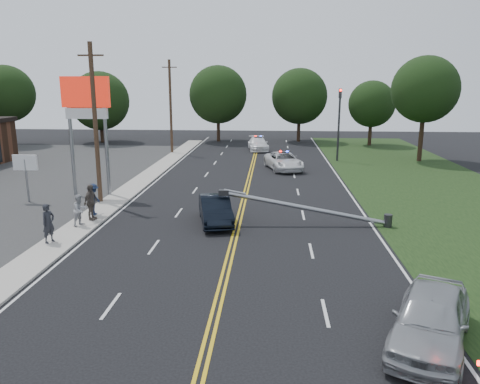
# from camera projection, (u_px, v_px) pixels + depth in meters

# --- Properties ---
(ground) EXTENTS (120.00, 120.00, 0.00)m
(ground) POSITION_uv_depth(u_px,v_px,m) (223.00, 285.00, 17.97)
(ground) COLOR black
(ground) RESTS_ON ground
(sidewalk) EXTENTS (1.80, 70.00, 0.12)m
(sidewalk) POSITION_uv_depth(u_px,v_px,m) (102.00, 210.00, 28.24)
(sidewalk) COLOR #AAA59A
(sidewalk) RESTS_ON ground
(grass_verge) EXTENTS (12.00, 80.00, 0.01)m
(grass_verge) POSITION_uv_depth(u_px,v_px,m) (475.00, 218.00, 26.78)
(grass_verge) COLOR black
(grass_verge) RESTS_ON ground
(centerline_yellow) EXTENTS (0.36, 80.00, 0.00)m
(centerline_yellow) POSITION_uv_depth(u_px,v_px,m) (240.00, 214.00, 27.68)
(centerline_yellow) COLOR gold
(centerline_yellow) RESTS_ON ground
(pylon_sign) EXTENTS (3.20, 0.35, 8.00)m
(pylon_sign) POSITION_uv_depth(u_px,v_px,m) (86.00, 107.00, 30.91)
(pylon_sign) COLOR gray
(pylon_sign) RESTS_ON ground
(small_sign) EXTENTS (1.60, 0.14, 3.10)m
(small_sign) POSITION_uv_depth(u_px,v_px,m) (25.00, 167.00, 30.04)
(small_sign) COLOR gray
(small_sign) RESTS_ON ground
(traffic_signal) EXTENTS (0.28, 0.41, 7.05)m
(traffic_signal) POSITION_uv_depth(u_px,v_px,m) (339.00, 118.00, 45.60)
(traffic_signal) COLOR #2D2D30
(traffic_signal) RESTS_ON ground
(fallen_streetlight) EXTENTS (9.36, 0.44, 1.91)m
(fallen_streetlight) POSITION_uv_depth(u_px,v_px,m) (315.00, 209.00, 25.25)
(fallen_streetlight) COLOR #2D2D30
(fallen_streetlight) RESTS_ON ground
(utility_pole_mid) EXTENTS (1.60, 0.28, 10.00)m
(utility_pole_mid) POSITION_uv_depth(u_px,v_px,m) (95.00, 124.00, 29.09)
(utility_pole_mid) COLOR #382619
(utility_pole_mid) RESTS_ON ground
(utility_pole_far) EXTENTS (1.60, 0.28, 10.00)m
(utility_pole_far) POSITION_uv_depth(u_px,v_px,m) (171.00, 107.00, 50.46)
(utility_pole_far) COLOR #382619
(utility_pole_far) RESTS_ON ground
(tree_4) EXTENTS (6.90, 6.90, 9.75)m
(tree_4) POSITION_uv_depth(u_px,v_px,m) (6.00, 94.00, 57.12)
(tree_4) COLOR black
(tree_4) RESTS_ON ground
(tree_5) EXTENTS (7.47, 7.47, 9.07)m
(tree_5) POSITION_uv_depth(u_px,v_px,m) (100.00, 101.00, 60.04)
(tree_5) COLOR black
(tree_5) RESTS_ON ground
(tree_6) EXTENTS (7.50, 7.50, 9.85)m
(tree_6) POSITION_uv_depth(u_px,v_px,m) (218.00, 95.00, 60.95)
(tree_6) COLOR black
(tree_6) RESTS_ON ground
(tree_7) EXTENTS (7.22, 7.22, 9.49)m
(tree_7) POSITION_uv_depth(u_px,v_px,m) (300.00, 96.00, 60.86)
(tree_7) COLOR black
(tree_7) RESTS_ON ground
(tree_8) EXTENTS (5.67, 5.67, 7.91)m
(tree_8) POSITION_uv_depth(u_px,v_px,m) (372.00, 104.00, 57.22)
(tree_8) COLOR black
(tree_8) RESTS_ON ground
(tree_9) EXTENTS (6.38, 6.38, 10.17)m
(tree_9) POSITION_uv_depth(u_px,v_px,m) (425.00, 90.00, 44.94)
(tree_9) COLOR black
(tree_9) RESTS_ON ground
(crashed_sedan) EXTENTS (2.54, 4.79, 1.50)m
(crashed_sedan) POSITION_uv_depth(u_px,v_px,m) (215.00, 210.00, 25.77)
(crashed_sedan) COLOR black
(crashed_sedan) RESTS_ON ground
(waiting_sedan) EXTENTS (3.89, 5.40, 1.71)m
(waiting_sedan) POSITION_uv_depth(u_px,v_px,m) (431.00, 318.00, 13.67)
(waiting_sedan) COLOR #999CA1
(waiting_sedan) RESTS_ON ground
(emergency_a) EXTENTS (3.83, 5.99, 1.54)m
(emergency_a) POSITION_uv_depth(u_px,v_px,m) (284.00, 161.00, 41.73)
(emergency_a) COLOR silver
(emergency_a) RESTS_ON ground
(emergency_b) EXTENTS (2.71, 5.36, 1.49)m
(emergency_b) POSITION_uv_depth(u_px,v_px,m) (258.00, 144.00, 53.72)
(emergency_b) COLOR white
(emergency_b) RESTS_ON ground
(bystander_a) EXTENTS (0.69, 0.82, 1.90)m
(bystander_a) POSITION_uv_depth(u_px,v_px,m) (48.00, 223.00, 22.22)
(bystander_a) COLOR #23242A
(bystander_a) RESTS_ON sidewalk
(bystander_b) EXTENTS (0.93, 1.02, 1.70)m
(bystander_b) POSITION_uv_depth(u_px,v_px,m) (80.00, 210.00, 24.90)
(bystander_b) COLOR #A8A8AD
(bystander_b) RESTS_ON sidewalk
(bystander_c) EXTENTS (0.82, 1.26, 1.83)m
(bystander_c) POSITION_uv_depth(u_px,v_px,m) (93.00, 199.00, 26.91)
(bystander_c) COLOR #1A2641
(bystander_c) RESTS_ON sidewalk
(bystander_d) EXTENTS (0.69, 1.25, 2.02)m
(bystander_d) POSITION_uv_depth(u_px,v_px,m) (91.00, 202.00, 25.91)
(bystander_d) COLOR #574D46
(bystander_d) RESTS_ON sidewalk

